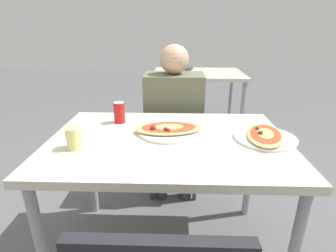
{
  "coord_description": "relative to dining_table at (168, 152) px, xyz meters",
  "views": [
    {
      "loc": [
        0.04,
        -1.24,
        1.31
      ],
      "look_at": [
        -0.0,
        0.03,
        0.82
      ],
      "focal_mm": 28.0,
      "sensor_mm": 36.0,
      "label": 1
    }
  ],
  "objects": [
    {
      "name": "dining_table",
      "position": [
        0.0,
        0.0,
        0.0
      ],
      "size": [
        1.23,
        0.83,
        0.76
      ],
      "color": "beige",
      "rests_on": "ground_plane"
    },
    {
      "name": "background_table",
      "position": [
        0.27,
        2.02,
        0.02
      ],
      "size": [
        1.1,
        0.8,
        0.88
      ],
      "color": "beige",
      "rests_on": "ground_plane"
    },
    {
      "name": "chair_far_seated",
      "position": [
        0.02,
        0.75,
        -0.16
      ],
      "size": [
        0.4,
        0.4,
        0.93
      ],
      "rotation": [
        0.0,
        0.0,
        3.14
      ],
      "color": "black",
      "rests_on": "ground_plane"
    },
    {
      "name": "pizza_main",
      "position": [
        -0.0,
        0.09,
        0.09
      ],
      "size": [
        0.38,
        0.33,
        0.06
      ],
      "color": "white",
      "rests_on": "dining_table"
    },
    {
      "name": "drink_glass",
      "position": [
        -0.44,
        -0.13,
        0.13
      ],
      "size": [
        0.07,
        0.07,
        0.1
      ],
      "color": "#E0DB7F",
      "rests_on": "dining_table"
    },
    {
      "name": "soda_can",
      "position": [
        -0.3,
        0.23,
        0.14
      ],
      "size": [
        0.07,
        0.07,
        0.12
      ],
      "color": "red",
      "rests_on": "dining_table"
    },
    {
      "name": "person_seated",
      "position": [
        0.02,
        0.63,
        0.03
      ],
      "size": [
        0.43,
        0.29,
        1.18
      ],
      "rotation": [
        0.0,
        0.0,
        3.14
      ],
      "color": "#2D2D38",
      "rests_on": "ground_plane"
    },
    {
      "name": "ground_plane",
      "position": [
        0.0,
        0.0,
        -0.68
      ],
      "size": [
        14.0,
        14.0,
        0.0
      ],
      "primitive_type": "plane",
      "color": "#59595B"
    },
    {
      "name": "pizza_second",
      "position": [
        0.5,
        0.01,
        0.09
      ],
      "size": [
        0.32,
        0.36,
        0.05
      ],
      "color": "white",
      "rests_on": "dining_table"
    }
  ]
}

